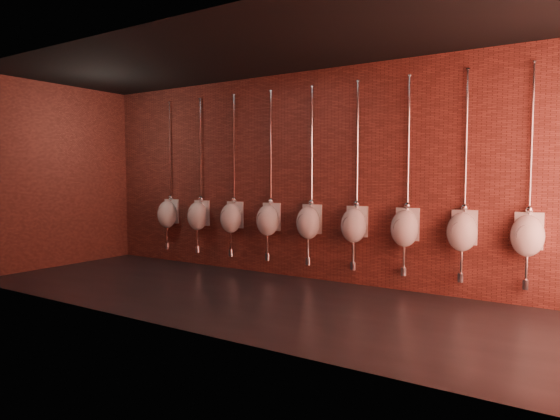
{
  "coord_description": "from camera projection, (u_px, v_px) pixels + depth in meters",
  "views": [
    {
      "loc": [
        3.81,
        -5.21,
        1.61
      ],
      "look_at": [
        -0.17,
        0.9,
        1.1
      ],
      "focal_mm": 32.0,
      "sensor_mm": 36.0,
      "label": 1
    }
  ],
  "objects": [
    {
      "name": "ground",
      "position": [
        253.0,
        298.0,
        6.54
      ],
      "size": [
        8.5,
        8.5,
        0.0
      ],
      "primitive_type": "plane",
      "color": "black",
      "rests_on": "ground"
    },
    {
      "name": "room_shell",
      "position": [
        253.0,
        144.0,
        6.4
      ],
      "size": [
        8.54,
        3.04,
        3.22
      ],
      "color": "black",
      "rests_on": "ground"
    },
    {
      "name": "urinal_0",
      "position": [
        167.0,
        213.0,
        9.23
      ],
      "size": [
        0.4,
        0.35,
        2.72
      ],
      "color": "white",
      "rests_on": "ground"
    },
    {
      "name": "urinal_1",
      "position": [
        198.0,
        215.0,
        8.82
      ],
      "size": [
        0.4,
        0.35,
        2.72
      ],
      "color": "white",
      "rests_on": "ground"
    },
    {
      "name": "urinal_2",
      "position": [
        231.0,
        217.0,
        8.41
      ],
      "size": [
        0.4,
        0.35,
        2.72
      ],
      "color": "white",
      "rests_on": "ground"
    },
    {
      "name": "urinal_3",
      "position": [
        268.0,
        219.0,
        8.0
      ],
      "size": [
        0.4,
        0.35,
        2.72
      ],
      "color": "white",
      "rests_on": "ground"
    },
    {
      "name": "urinal_4",
      "position": [
        309.0,
        222.0,
        7.59
      ],
      "size": [
        0.4,
        0.35,
        2.72
      ],
      "color": "white",
      "rests_on": "ground"
    },
    {
      "name": "urinal_5",
      "position": [
        354.0,
        224.0,
        7.18
      ],
      "size": [
        0.4,
        0.35,
        2.72
      ],
      "color": "white",
      "rests_on": "ground"
    },
    {
      "name": "urinal_6",
      "position": [
        405.0,
        227.0,
        6.77
      ],
      "size": [
        0.4,
        0.35,
        2.72
      ],
      "color": "white",
      "rests_on": "ground"
    },
    {
      "name": "urinal_7",
      "position": [
        462.0,
        231.0,
        6.36
      ],
      "size": [
        0.4,
        0.35,
        2.72
      ],
      "color": "white",
      "rests_on": "ground"
    },
    {
      "name": "urinal_8",
      "position": [
        528.0,
        234.0,
        5.95
      ],
      "size": [
        0.4,
        0.35,
        2.72
      ],
      "color": "white",
      "rests_on": "ground"
    }
  ]
}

